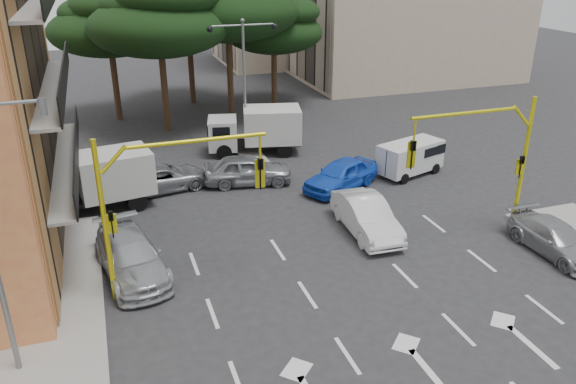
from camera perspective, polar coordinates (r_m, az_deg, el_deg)
name	(u,v)px	position (r m, az deg, el deg)	size (l,w,h in m)	color
ground	(357,285)	(21.39, 7.06, -9.35)	(120.00, 120.00, 0.00)	#28282B
median_strip	(246,150)	(35.00, -4.24, 4.31)	(1.40, 6.00, 0.15)	gray
pine_left_near	(159,16)	(38.42, -12.96, 17.06)	(9.15, 9.15, 10.23)	#382616
pine_center	(228,0)	(41.17, -6.12, 18.86)	(9.98, 9.98, 11.16)	#382616
pine_left_far	(109,22)	(42.26, -17.75, 16.16)	(8.32, 8.32, 9.30)	#382616
pine_right	(275,25)	(44.35, -1.37, 16.61)	(7.49, 7.49, 8.37)	#382616
pine_back	(188,5)	(45.74, -10.16, 18.23)	(9.15, 9.15, 10.23)	#382616
signal_mast_right	(491,150)	(24.68, 19.92, 3.99)	(5.79, 0.37, 6.00)	yellow
signal_mast_left	(156,193)	(19.63, -13.22, -0.12)	(5.79, 0.37, 6.00)	yellow
street_lamp_center	(244,63)	(33.62, -4.52, 12.96)	(4.16, 0.36, 7.77)	slate
car_white_hatch	(366,216)	(24.82, 7.96, -2.43)	(1.66, 4.76, 1.57)	white
car_blue_compact	(341,175)	(29.21, 5.41, 1.77)	(1.83, 4.56, 1.55)	blue
car_silver_wagon	(131,257)	(22.33, -15.66, -6.34)	(2.12, 5.21, 1.51)	#A8ABB0
car_silver_cross_a	(164,178)	(29.71, -12.52, 1.44)	(2.20, 4.77, 1.33)	#989BA0
car_silver_cross_b	(248,170)	(29.76, -4.13, 2.27)	(1.88, 4.67, 1.59)	gray
car_silver_parked	(556,239)	(25.48, 25.55, -4.31)	(1.81, 4.44, 1.29)	#9B9DA2
van_white	(410,158)	(31.65, 12.29, 3.37)	(1.70, 3.75, 1.88)	silver
box_truck_a	(94,183)	(27.95, -19.13, 0.83)	(2.36, 5.61, 2.76)	silver
box_truck_b	(255,131)	(34.24, -3.32, 6.22)	(2.37, 5.65, 2.78)	silver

